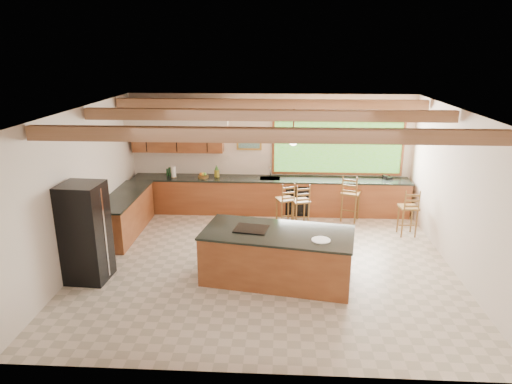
{
  "coord_description": "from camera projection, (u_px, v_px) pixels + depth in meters",
  "views": [
    {
      "loc": [
        0.26,
        -8.23,
        4.08
      ],
      "look_at": [
        -0.24,
        0.8,
        1.22
      ],
      "focal_mm": 32.0,
      "sensor_mm": 36.0,
      "label": 1
    }
  ],
  "objects": [
    {
      "name": "bar_stool_c",
      "position": [
        409.0,
        209.0,
        10.18
      ],
      "size": [
        0.42,
        0.42,
        1.1
      ],
      "rotation": [
        0.0,
        0.0,
        0.07
      ],
      "color": "brown",
      "rests_on": "ground"
    },
    {
      "name": "refrigerator",
      "position": [
        85.0,
        233.0,
        8.18
      ],
      "size": [
        0.75,
        0.74,
        1.83
      ],
      "rotation": [
        0.0,
        0.0,
        -0.06
      ],
      "color": "black",
      "rests_on": "ground"
    },
    {
      "name": "bar_stool_b",
      "position": [
        301.0,
        202.0,
        10.66
      ],
      "size": [
        0.48,
        0.48,
        1.08
      ],
      "rotation": [
        0.0,
        0.0,
        0.29
      ],
      "color": "brown",
      "rests_on": "ground"
    },
    {
      "name": "ground",
      "position": [
        266.0,
        262.0,
        9.08
      ],
      "size": [
        7.2,
        7.2,
        0.0
      ],
      "primitive_type": "plane",
      "color": "beige",
      "rests_on": "ground"
    },
    {
      "name": "counter_run",
      "position": [
        237.0,
        200.0,
        11.38
      ],
      "size": [
        7.12,
        3.1,
        1.24
      ],
      "color": "brown",
      "rests_on": "ground"
    },
    {
      "name": "room_shell",
      "position": [
        259.0,
        147.0,
        9.04
      ],
      "size": [
        7.27,
        6.54,
        3.02
      ],
      "color": "silver",
      "rests_on": "ground"
    },
    {
      "name": "island",
      "position": [
        277.0,
        255.0,
        8.31
      ],
      "size": [
        2.87,
        1.71,
        0.96
      ],
      "rotation": [
        0.0,
        0.0,
        -0.17
      ],
      "color": "brown",
      "rests_on": "ground"
    },
    {
      "name": "bar_stool_d",
      "position": [
        351.0,
        194.0,
        11.03
      ],
      "size": [
        0.55,
        0.55,
        1.18
      ],
      "rotation": [
        0.0,
        0.0,
        -0.35
      ],
      "color": "brown",
      "rests_on": "ground"
    },
    {
      "name": "bar_stool_a",
      "position": [
        285.0,
        200.0,
        10.76
      ],
      "size": [
        0.51,
        0.51,
        1.08
      ],
      "rotation": [
        0.0,
        0.0,
        0.41
      ],
      "color": "brown",
      "rests_on": "ground"
    }
  ]
}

